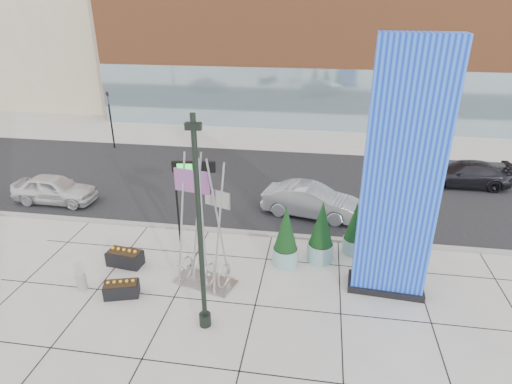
# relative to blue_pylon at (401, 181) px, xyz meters

# --- Properties ---
(ground) EXTENTS (160.00, 160.00, 0.00)m
(ground) POSITION_rel_blue_pylon_xyz_m (-5.67, -0.73, -4.38)
(ground) COLOR #9E9991
(ground) RESTS_ON ground
(street_asphalt) EXTENTS (80.00, 12.00, 0.02)m
(street_asphalt) POSITION_rel_blue_pylon_xyz_m (-5.67, 9.27, -4.37)
(street_asphalt) COLOR black
(street_asphalt) RESTS_ON ground
(curb_edge) EXTENTS (80.00, 0.30, 0.12)m
(curb_edge) POSITION_rel_blue_pylon_xyz_m (-5.67, 3.27, -4.32)
(curb_edge) COLOR gray
(curb_edge) RESTS_ON ground
(tower_podium) EXTENTS (34.00, 10.00, 11.00)m
(tower_podium) POSITION_rel_blue_pylon_xyz_m (-4.67, 26.27, 1.12)
(tower_podium) COLOR brown
(tower_podium) RESTS_ON ground
(tower_glass_front) EXTENTS (34.00, 0.60, 5.00)m
(tower_glass_front) POSITION_rel_blue_pylon_xyz_m (-4.67, 21.47, -1.88)
(tower_glass_front) COLOR #8CA5B2
(tower_glass_front) RESTS_ON ground
(blue_pylon) EXTENTS (2.81, 1.41, 9.08)m
(blue_pylon) POSITION_rel_blue_pylon_xyz_m (0.00, 0.00, 0.00)
(blue_pylon) COLOR #0D32C8
(blue_pylon) RESTS_ON ground
(lamp_post) EXTENTS (0.46, 0.39, 7.17)m
(lamp_post) POSITION_rel_blue_pylon_xyz_m (-6.16, -2.97, -1.45)
(lamp_post) COLOR black
(lamp_post) RESTS_ON ground
(public_art_sculpture) EXTENTS (2.52, 1.74, 5.22)m
(public_art_sculpture) POSITION_rel_blue_pylon_xyz_m (-6.75, -0.70, -3.02)
(public_art_sculpture) COLOR #B3B5B8
(public_art_sculpture) RESTS_ON ground
(concrete_bollard) EXTENTS (0.37, 0.37, 0.72)m
(concrete_bollard) POSITION_rel_blue_pylon_xyz_m (-11.22, -1.79, -4.02)
(concrete_bollard) COLOR gray
(concrete_bollard) RESTS_ON ground
(overhead_street_sign) EXTENTS (1.82, 0.37, 3.85)m
(overhead_street_sign) POSITION_rel_blue_pylon_xyz_m (-8.01, 2.07, -1.08)
(overhead_street_sign) COLOR black
(overhead_street_sign) RESTS_ON ground
(round_planter_east) EXTENTS (0.95, 0.95, 2.36)m
(round_planter_east) POSITION_rel_blue_pylon_xyz_m (-1.07, 2.43, -3.27)
(round_planter_east) COLOR #7CA7A6
(round_planter_east) RESTS_ON ground
(round_planter_mid) EXTENTS (1.08, 1.08, 2.70)m
(round_planter_mid) POSITION_rel_blue_pylon_xyz_m (-2.47, 1.61, -3.11)
(round_planter_mid) COLOR #7CA7A6
(round_planter_mid) RESTS_ON ground
(round_planter_west) EXTENTS (1.05, 1.05, 2.62)m
(round_planter_west) POSITION_rel_blue_pylon_xyz_m (-3.87, 1.07, -3.14)
(round_planter_west) COLOR #7CA7A6
(round_planter_west) RESTS_ON ground
(box_planter_north) EXTENTS (1.48, 0.87, 0.77)m
(box_planter_north) POSITION_rel_blue_pylon_xyz_m (-10.32, -0.00, -4.03)
(box_planter_north) COLOR black
(box_planter_north) RESTS_ON ground
(box_planter_south) EXTENTS (1.35, 0.94, 0.68)m
(box_planter_south) POSITION_rel_blue_pylon_xyz_m (-9.58, -1.93, -4.07)
(box_planter_south) COLOR black
(box_planter_south) RESTS_ON ground
(car_white_west) EXTENTS (4.43, 1.86, 1.50)m
(car_white_west) POSITION_rel_blue_pylon_xyz_m (-16.53, 5.07, -3.64)
(car_white_west) COLOR silver
(car_white_west) RESTS_ON ground
(car_silver_mid) EXTENTS (5.03, 2.60, 1.58)m
(car_silver_mid) POSITION_rel_blue_pylon_xyz_m (-3.01, 5.62, -3.59)
(car_silver_mid) COLOR #929399
(car_silver_mid) RESTS_ON ground
(car_dark_east) EXTENTS (4.97, 2.05, 1.44)m
(car_dark_east) POSITION_rel_blue_pylon_xyz_m (5.64, 10.79, -3.67)
(car_dark_east) COLOR black
(car_dark_east) RESTS_ON ground
(traffic_signal) EXTENTS (0.15, 0.18, 4.10)m
(traffic_signal) POSITION_rel_blue_pylon_xyz_m (-17.67, 14.27, -2.08)
(traffic_signal) COLOR black
(traffic_signal) RESTS_ON ground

